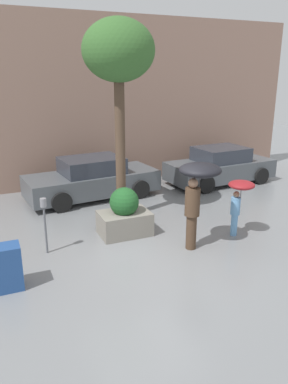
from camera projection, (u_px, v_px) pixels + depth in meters
name	position (u px, v px, depth m)	size (l,w,h in m)	color
ground_plane	(145.00, 260.00, 8.37)	(40.00, 40.00, 0.00)	slate
building_facade	(72.00, 103.00, 13.17)	(18.00, 0.30, 6.00)	#8C6B5B
planter_box	(124.00, 215.00, 9.58)	(1.29, 0.88, 1.25)	gray
person_adult	(197.00, 184.00, 8.49)	(0.97, 0.97, 2.07)	#473323
person_child	(239.00, 194.00, 9.30)	(0.65, 0.65, 1.47)	#669ED1
parked_car_near	(92.00, 179.00, 12.45)	(4.50, 2.30, 1.36)	#4C5156
parked_car_far	(220.00, 166.00, 14.18)	(4.18, 2.17, 1.36)	#4C5156
street_tree	(118.00, 56.00, 9.51)	(1.87, 1.87, 5.35)	brown
parking_meter	(44.00, 214.00, 8.43)	(0.14, 0.14, 1.33)	#595B60
newspaper_box	(8.00, 267.00, 7.14)	(0.50, 0.44, 0.90)	navy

